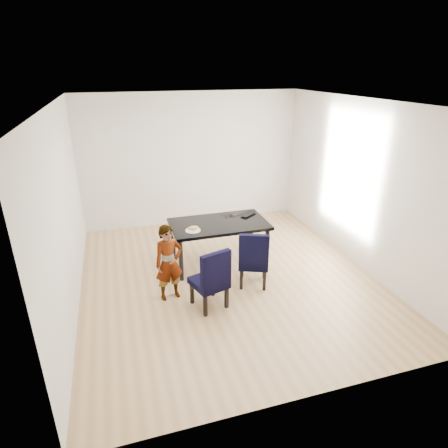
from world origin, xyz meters
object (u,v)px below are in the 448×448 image
object	(u,v)px
dining_table	(219,243)
chair_right	(254,257)
child	(169,263)
plate	(193,230)
laptop	(246,213)
chair_left	(209,277)

from	to	relation	value
dining_table	chair_right	size ratio (longest dim) A/B	1.75
dining_table	child	distance (m)	1.26
plate	laptop	xyz separation A→B (m)	(1.04, 0.43, 0.01)
dining_table	plate	bearing A→B (deg)	-157.79
child	dining_table	bearing A→B (deg)	28.08
child	laptop	bearing A→B (deg)	22.71
chair_left	child	bearing A→B (deg)	125.98
dining_table	laptop	size ratio (longest dim) A/B	4.65
dining_table	child	xyz separation A→B (m)	(-0.96, -0.79, 0.19)
chair_right	plate	bearing A→B (deg)	165.76
chair_left	laptop	size ratio (longest dim) A/B	2.65
laptop	chair_left	bearing A→B (deg)	18.47
chair_left	plate	size ratio (longest dim) A/B	3.84
chair_right	plate	world-z (taller)	chair_right
chair_right	child	bearing A→B (deg)	-157.94
dining_table	chair_left	bearing A→B (deg)	-112.42
chair_left	laptop	bearing A→B (deg)	36.31
chair_left	plate	bearing A→B (deg)	73.23
chair_left	chair_right	bearing A→B (deg)	8.09
chair_left	chair_right	xyz separation A→B (m)	(0.80, 0.37, 0.00)
dining_table	plate	xyz separation A→B (m)	(-0.48, -0.20, 0.38)
dining_table	plate	distance (m)	0.64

